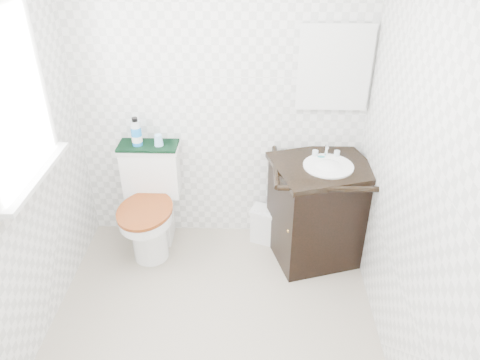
# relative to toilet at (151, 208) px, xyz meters

# --- Properties ---
(floor) EXTENTS (2.40, 2.40, 0.00)m
(floor) POSITION_rel_toilet_xyz_m (0.55, -0.96, -0.37)
(floor) COLOR #A19582
(floor) RESTS_ON ground
(wall_back) EXTENTS (2.40, 0.00, 2.40)m
(wall_back) POSITION_rel_toilet_xyz_m (0.55, 0.24, 0.83)
(wall_back) COLOR white
(wall_back) RESTS_ON ground
(wall_right) EXTENTS (0.00, 2.40, 2.40)m
(wall_right) POSITION_rel_toilet_xyz_m (1.65, -0.96, 0.83)
(wall_right) COLOR white
(wall_right) RESTS_ON ground
(window) EXTENTS (0.02, 0.70, 0.90)m
(window) POSITION_rel_toilet_xyz_m (-0.52, -0.71, 1.18)
(window) COLOR white
(window) RESTS_ON wall_left
(mirror) EXTENTS (0.50, 0.02, 0.60)m
(mirror) POSITION_rel_toilet_xyz_m (1.37, 0.21, 1.08)
(mirror) COLOR silver
(mirror) RESTS_ON wall_back
(toilet) EXTENTS (0.46, 0.65, 0.85)m
(toilet) POSITION_rel_toilet_xyz_m (0.00, 0.00, 0.00)
(toilet) COLOR white
(toilet) RESTS_ON floor
(vanity) EXTENTS (0.84, 0.77, 0.92)m
(vanity) POSITION_rel_toilet_xyz_m (1.32, -0.06, 0.06)
(vanity) COLOR black
(vanity) RESTS_ON floor
(trash_bin) EXTENTS (0.26, 0.23, 0.31)m
(trash_bin) POSITION_rel_toilet_xyz_m (0.91, 0.09, -0.21)
(trash_bin) COLOR white
(trash_bin) RESTS_ON floor
(towel) EXTENTS (0.45, 0.22, 0.02)m
(towel) POSITION_rel_toilet_xyz_m (0.00, 0.13, 0.49)
(towel) COLOR black
(towel) RESTS_ON toilet
(mouthwash_bottle) EXTENTS (0.08, 0.08, 0.22)m
(mouthwash_bottle) POSITION_rel_toilet_xyz_m (-0.07, 0.12, 0.60)
(mouthwash_bottle) COLOR blue
(mouthwash_bottle) RESTS_ON towel
(cup) EXTENTS (0.07, 0.07, 0.09)m
(cup) POSITION_rel_toilet_xyz_m (0.09, 0.11, 0.54)
(cup) COLOR #96C8F5
(cup) RESTS_ON towel
(soap_bar) EXTENTS (0.07, 0.04, 0.02)m
(soap_bar) POSITION_rel_toilet_xyz_m (1.31, 0.04, 0.46)
(soap_bar) COLOR #186F76
(soap_bar) RESTS_ON vanity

